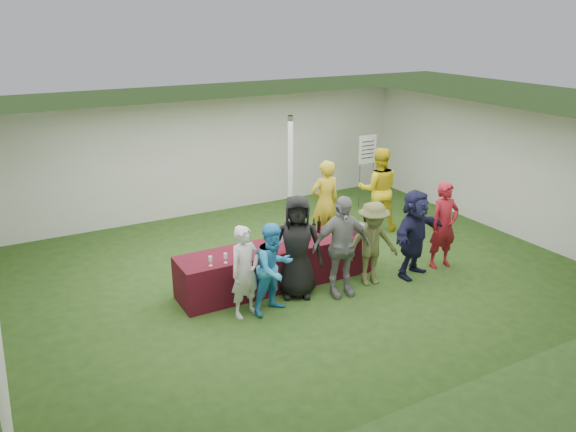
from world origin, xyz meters
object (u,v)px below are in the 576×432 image
customer_0 (245,272)px  customer_3 (341,246)px  wine_list_sign (367,155)px  staff_pourer (325,203)px  customer_5 (414,234)px  dump_bucket (358,229)px  customer_4 (372,244)px  serving_table (278,264)px  customer_1 (274,268)px  customer_2 (297,247)px  customer_6 (444,225)px  staff_back (378,189)px

customer_0 → customer_3: customer_3 is taller
wine_list_sign → staff_pourer: size_ratio=1.01×
customer_5 → dump_bucket: bearing=122.4°
customer_4 → serving_table: bearing=159.6°
wine_list_sign → customer_4: 4.39m
customer_0 → customer_4: size_ratio=0.99×
customer_0 → customer_1: bearing=-26.8°
staff_pourer → customer_1: 3.05m
dump_bucket → customer_2: size_ratio=0.14×
wine_list_sign → customer_2: (-3.86, -3.32, -0.43)m
customer_6 → serving_table: bearing=170.5°
staff_back → customer_0: size_ratio=1.23×
customer_0 → customer_3: (1.70, -0.13, 0.13)m
customer_2 → customer_4: bearing=15.3°
staff_back → serving_table: bearing=51.6°
customer_1 → customer_3: size_ratio=0.85×
customer_1 → customer_4: customer_4 is taller
staff_back → customer_1: bearing=59.1°
staff_back → staff_pourer: bearing=33.9°
serving_table → wine_list_sign: 4.92m
wine_list_sign → customer_2: bearing=-139.3°
wine_list_sign → customer_4: bearing=-124.8°
customer_3 → staff_back: bearing=50.3°
customer_4 → customer_6: bearing=6.4°
customer_0 → staff_back: bearing=13.6°
customer_3 → serving_table: bearing=139.8°
customer_5 → customer_3: bearing=161.1°
customer_6 → customer_0: bearing=-176.0°
dump_bucket → staff_back: 2.30m
staff_pourer → customer_1: staff_pourer is taller
wine_list_sign → staff_pourer: bearing=-144.5°
customer_1 → staff_pourer: bearing=28.3°
customer_4 → customer_6: (1.62, -0.04, 0.07)m
dump_bucket → customer_3: size_ratio=0.14×
serving_table → customer_1: (-0.51, -0.83, 0.38)m
staff_pourer → customer_0: bearing=39.4°
dump_bucket → customer_3: bearing=-141.9°
wine_list_sign → staff_back: staff_back is taller
wine_list_sign → customer_3: bearing=-131.2°
staff_back → customer_2: 3.65m
serving_table → customer_6: bearing=-14.9°
serving_table → staff_back: size_ratio=1.94×
customer_2 → customer_4: size_ratio=1.16×
customer_0 → customer_2: 1.06m
customer_2 → wine_list_sign: bearing=66.6°
serving_table → customer_5: customer_5 is taller
staff_pourer → staff_back: bearing=-171.1°
serving_table → customer_5: size_ratio=2.20×
staff_pourer → customer_6: (1.33, -2.05, -0.06)m
serving_table → dump_bucket: dump_bucket is taller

